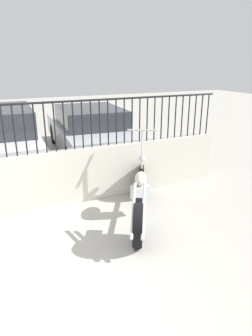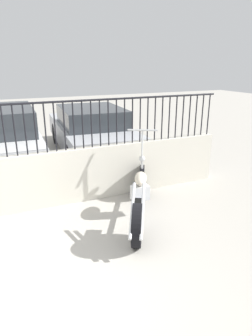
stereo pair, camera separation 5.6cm
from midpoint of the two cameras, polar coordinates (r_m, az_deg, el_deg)
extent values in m
plane|color=#ADA89E|center=(3.64, -19.94, -23.33)|extent=(40.00, 40.00, 0.00)
cube|color=beige|center=(5.30, -23.03, -3.41)|extent=(8.38, 0.18, 0.99)
cylinder|color=black|center=(5.04, -22.60, 6.47)|extent=(0.02, 0.02, 0.84)
cylinder|color=black|center=(5.05, -20.81, 6.72)|extent=(0.02, 0.02, 0.84)
cylinder|color=black|center=(5.06, -19.02, 6.95)|extent=(0.02, 0.02, 0.84)
cylinder|color=black|center=(5.08, -17.25, 7.18)|extent=(0.02, 0.02, 0.84)
cylinder|color=black|center=(5.10, -15.49, 7.40)|extent=(0.02, 0.02, 0.84)
cylinder|color=black|center=(5.13, -13.74, 7.61)|extent=(0.02, 0.02, 0.84)
cylinder|color=black|center=(5.16, -12.01, 7.81)|extent=(0.02, 0.02, 0.84)
cylinder|color=black|center=(5.20, -10.30, 8.00)|extent=(0.02, 0.02, 0.84)
cylinder|color=black|center=(5.24, -8.62, 8.18)|extent=(0.02, 0.02, 0.84)
cylinder|color=black|center=(5.28, -6.96, 8.35)|extent=(0.02, 0.02, 0.84)
cylinder|color=black|center=(5.33, -5.33, 8.51)|extent=(0.02, 0.02, 0.84)
cylinder|color=black|center=(5.39, -3.73, 8.67)|extent=(0.02, 0.02, 0.84)
cylinder|color=black|center=(5.45, -2.16, 8.81)|extent=(0.02, 0.02, 0.84)
cylinder|color=black|center=(5.51, -0.63, 8.94)|extent=(0.02, 0.02, 0.84)
cylinder|color=black|center=(5.57, 0.87, 9.06)|extent=(0.02, 0.02, 0.84)
cylinder|color=black|center=(5.64, 2.34, 9.18)|extent=(0.02, 0.02, 0.84)
cylinder|color=black|center=(5.72, 3.77, 9.29)|extent=(0.02, 0.02, 0.84)
cylinder|color=black|center=(5.79, 5.16, 9.38)|extent=(0.02, 0.02, 0.84)
cylinder|color=black|center=(5.87, 6.52, 9.47)|extent=(0.02, 0.02, 0.84)
cylinder|color=black|center=(5.96, 7.84, 9.56)|extent=(0.02, 0.02, 0.84)
cylinder|color=black|center=(6.04, 9.12, 9.63)|extent=(0.02, 0.02, 0.84)
cylinder|color=black|center=(6.13, 10.37, 9.70)|extent=(0.02, 0.02, 0.84)
cylinder|color=black|center=(6.22, 11.59, 9.77)|extent=(0.02, 0.02, 0.84)
cylinder|color=black|center=(6.32, 12.76, 9.82)|extent=(0.02, 0.02, 0.84)
cylinder|color=black|center=(6.41, 13.91, 9.87)|extent=(0.02, 0.02, 0.84)
cylinder|color=black|center=(6.51, 15.02, 9.92)|extent=(0.02, 0.02, 0.84)
cylinder|color=black|center=(5.69, 2.71, -2.36)|extent=(0.36, 0.56, 0.60)
cylinder|color=black|center=(4.18, 1.91, -10.87)|extent=(0.41, 0.59, 0.61)
cylinder|color=navy|center=(4.92, 2.38, -5.96)|extent=(0.81, 1.37, 0.06)
cube|color=silver|center=(4.93, 2.41, -4.66)|extent=(0.28, 0.18, 0.24)
ellipsoid|color=beige|center=(4.96, 2.50, -1.99)|extent=(0.41, 0.51, 0.18)
cube|color=black|center=(4.36, 2.12, -6.84)|extent=(0.28, 0.32, 0.06)
cylinder|color=silver|center=(5.52, 2.72, -0.29)|extent=(0.15, 0.21, 0.51)
sphere|color=silver|center=(5.39, 2.74, 1.80)|extent=(0.11, 0.11, 0.11)
cylinder|color=silver|center=(5.28, 2.77, 4.54)|extent=(0.03, 0.03, 0.51)
cylinder|color=silver|center=(5.22, 2.82, 7.24)|extent=(0.47, 0.28, 0.03)
cylinder|color=silver|center=(4.12, 2.96, -7.90)|extent=(0.45, 0.75, 0.47)
cylinder|color=silver|center=(4.12, 1.00, -7.84)|extent=(0.45, 0.75, 0.47)
cylinder|color=black|center=(9.11, -17.97, 5.21)|extent=(0.14, 0.64, 0.64)
cylinder|color=black|center=(6.43, -15.71, -0.27)|extent=(0.14, 0.64, 0.64)
cylinder|color=black|center=(9.66, -13.83, 6.37)|extent=(0.16, 0.65, 0.64)
cylinder|color=black|center=(9.97, -4.50, 7.26)|extent=(0.16, 0.65, 0.64)
cylinder|color=black|center=(7.06, -10.97, 1.85)|extent=(0.16, 0.65, 0.64)
cylinder|color=black|center=(7.48, 1.35, 3.20)|extent=(0.16, 0.65, 0.64)
cube|color=#B7BABF|center=(8.44, -7.25, 6.42)|extent=(2.06, 4.49, 0.59)
cube|color=#2D3338|center=(8.13, -7.04, 9.72)|extent=(1.71, 2.21, 0.47)
camera|label=1|loc=(0.03, -90.31, -0.11)|focal=32.00mm
camera|label=2|loc=(0.03, 89.69, 0.11)|focal=32.00mm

